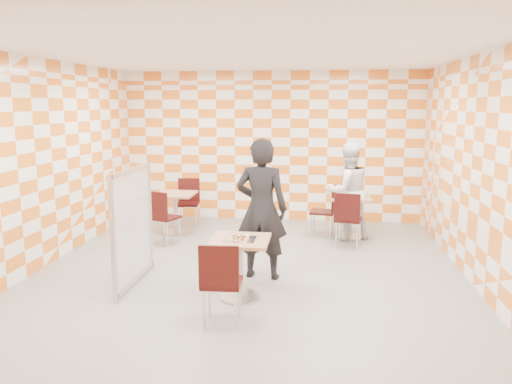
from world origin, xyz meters
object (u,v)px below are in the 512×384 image
chair_second_side (328,207)px  sport_bottle (341,190)px  partition (133,226)px  second_table (350,210)px  chair_second_front (348,215)px  chair_empty_far (188,198)px  man_white (347,191)px  main_table (240,258)px  soda_bottle (358,191)px  chair_main_front (220,278)px  chair_empty_near (161,213)px  man_dark (262,209)px  empty_table (175,206)px

chair_second_side → sport_bottle: 0.39m
chair_second_side → partition: bearing=-133.5°
second_table → chair_second_front: (-0.07, -0.61, 0.04)m
chair_empty_far → man_white: (3.00, -0.57, 0.30)m
main_table → sport_bottle: 3.42m
main_table → soda_bottle: size_ratio=3.26×
main_table → sport_bottle: (1.34, 3.13, 0.33)m
man_white → soda_bottle: (0.19, 0.07, 0.00)m
chair_main_front → main_table: bearing=84.1°
second_table → chair_empty_near: size_ratio=0.81×
second_table → chair_main_front: size_ratio=0.81×
soda_bottle → chair_second_side: bearing=179.7°
man_dark → man_white: 2.50m
chair_empty_far → soda_bottle: 3.25m
chair_main_front → man_dark: bearing=80.9°
sport_bottle → empty_table: bearing=-176.6°
second_table → chair_empty_far: size_ratio=0.81×
empty_table → man_dark: (1.84, -2.16, 0.45)m
empty_table → soda_bottle: bearing=1.3°
chair_main_front → second_table: bearing=67.5°
second_table → man_dark: 2.62m
soda_bottle → chair_main_front: bearing=-114.1°
chair_main_front → chair_second_side: 4.00m
chair_second_front → sport_bottle: sport_bottle is taller
man_dark → soda_bottle: bearing=-117.6°
sport_bottle → second_table: bearing=-36.5°
soda_bottle → man_white: bearing=-159.1°
main_table → chair_empty_far: size_ratio=0.81×
empty_table → chair_main_front: bearing=-67.1°
chair_main_front → sport_bottle: (1.42, 3.93, 0.29)m
chair_empty_near → sport_bottle: 3.18m
chair_empty_far → partition: bearing=-88.0°
chair_main_front → chair_second_front: same height
second_table → man_white: (-0.06, -0.06, 0.34)m
second_table → empty_table: 3.16m
partition → soda_bottle: (3.08, 2.70, 0.06)m
chair_empty_near → soda_bottle: size_ratio=4.02×
man_dark → main_table: bearing=83.1°
second_table → man_dark: man_dark is taller
chair_empty_near → man_dark: size_ratio=0.48×
chair_second_front → chair_second_side: bearing=117.1°
empty_table → main_table: bearing=-60.6°
chair_empty_far → chair_second_front: bearing=-20.6°
chair_second_side → partition: (-2.56, -2.70, 0.25)m
chair_empty_far → man_dark: size_ratio=0.48×
chair_main_front → chair_second_front: (1.50, 3.20, 0.00)m
second_table → chair_empty_far: 3.11m
chair_empty_far → soda_bottle: size_ratio=4.02×
chair_empty_far → man_white: bearing=-10.8°
second_table → chair_second_side: size_ratio=0.81×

